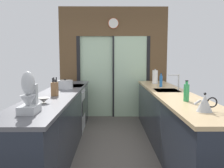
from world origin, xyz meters
The scene contains 14 objects.
ground_plane centered at (0.00, 0.60, -0.01)m, with size 5.04×7.60×0.02m, color #4C4742.
back_wall_unit centered at (0.00, 2.40, 1.52)m, with size 2.64×0.12×2.70m.
left_counter_run centered at (-0.91, 0.13, 0.47)m, with size 0.62×3.80×0.92m.
right_counter_run centered at (0.91, 0.30, 0.46)m, with size 0.62×3.80×0.92m.
sink_faucet centered at (1.06, 0.55, 1.10)m, with size 0.19×0.02×0.28m.
oven_range centered at (-0.91, 1.25, 0.46)m, with size 0.60×0.60×0.92m.
mixing_bowl centered at (-0.89, -0.61, 0.96)m, with size 0.14×0.14×0.07m.
knife_block centered at (-0.89, -0.03, 1.02)m, with size 0.08×0.14×0.27m.
stand_mixer centered at (-0.89, -1.11, 1.08)m, with size 0.17×0.27×0.42m.
stock_pot centered at (-0.89, 0.77, 1.00)m, with size 0.28×0.28×0.18m.
kettle centered at (0.89, -1.06, 1.01)m, with size 0.24×0.16×0.20m.
soap_bottle_near centered at (0.89, -0.48, 1.04)m, with size 0.07×0.07×0.27m.
soap_bottle_far centered at (0.89, 1.02, 1.03)m, with size 0.06×0.06×0.27m.
paper_towel_roll centered at (0.89, 1.62, 1.06)m, with size 0.13×0.13×0.31m.
Camera 1 is at (-0.08, -3.43, 1.47)m, focal length 37.66 mm.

